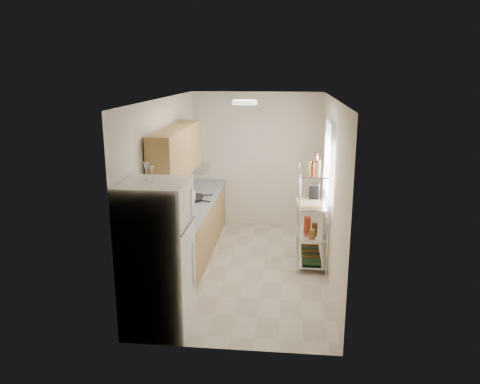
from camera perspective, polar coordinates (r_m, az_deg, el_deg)
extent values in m
cube|color=beige|center=(7.39, 0.74, -9.29)|extent=(2.50, 4.40, 0.01)
cube|color=white|center=(6.76, 0.82, 11.35)|extent=(2.50, 4.40, 0.01)
cube|color=beige|center=(9.11, 2.03, 3.94)|extent=(2.50, 0.01, 2.60)
cube|color=beige|center=(4.87, -1.57, -5.75)|extent=(2.50, 0.01, 2.60)
cube|color=beige|center=(7.18, -9.25, 0.81)|extent=(0.01, 4.40, 2.60)
cube|color=beige|center=(6.97, 11.11, 0.30)|extent=(0.01, 4.40, 2.60)
cube|color=#B0874B|center=(7.76, -5.75, -4.71)|extent=(0.60, 3.48, 0.86)
cube|color=#909398|center=(7.62, -5.73, -1.52)|extent=(0.63, 3.51, 0.04)
cube|color=#B7BABC|center=(6.57, -8.00, -4.31)|extent=(0.52, 0.44, 0.04)
cube|color=#B7BABC|center=(8.98, -2.29, -1.74)|extent=(0.01, 0.55, 0.72)
cube|color=#B0874B|center=(7.12, -7.65, 4.96)|extent=(0.33, 2.20, 0.72)
cube|color=#B7BABC|center=(7.96, -5.83, 2.95)|extent=(0.50, 0.60, 0.12)
cube|color=white|center=(7.25, 10.74, 2.90)|extent=(0.06, 1.00, 1.46)
cube|color=silver|center=(7.61, 8.58, -7.87)|extent=(0.45, 0.90, 0.02)
cube|color=silver|center=(7.45, 8.72, -4.67)|extent=(0.45, 0.90, 0.02)
cube|color=silver|center=(7.31, 8.85, -1.34)|extent=(0.45, 0.90, 0.02)
cube|color=silver|center=(7.19, 9.01, 2.49)|extent=(0.45, 0.90, 0.02)
cylinder|color=silver|center=(6.95, 7.19, -4.08)|extent=(0.02, 0.02, 1.55)
cylinder|color=silver|center=(7.79, 7.07, -2.01)|extent=(0.02, 0.02, 1.55)
cylinder|color=silver|center=(6.98, 10.70, -4.15)|extent=(0.02, 0.02, 1.55)
cylinder|color=silver|center=(7.81, 10.20, -2.09)|extent=(0.02, 0.02, 1.55)
cylinder|color=white|center=(6.47, 0.58, 10.89)|extent=(0.34, 0.34, 0.05)
cube|color=white|center=(5.55, -10.03, -7.83)|extent=(0.74, 0.74, 1.79)
cylinder|color=white|center=(7.65, -6.38, -0.55)|extent=(0.25, 0.25, 0.20)
cylinder|color=black|center=(7.75, -5.67, -0.90)|extent=(0.38, 0.38, 0.05)
cylinder|color=black|center=(7.99, -5.19, -0.45)|extent=(0.24, 0.24, 0.04)
cube|color=tan|center=(7.22, 8.39, -1.31)|extent=(0.39, 0.49, 0.03)
cube|color=black|center=(7.44, 9.07, 0.06)|extent=(0.18, 0.24, 0.26)
cube|color=#B03215|center=(7.57, 8.21, -3.63)|extent=(0.10, 0.14, 0.15)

